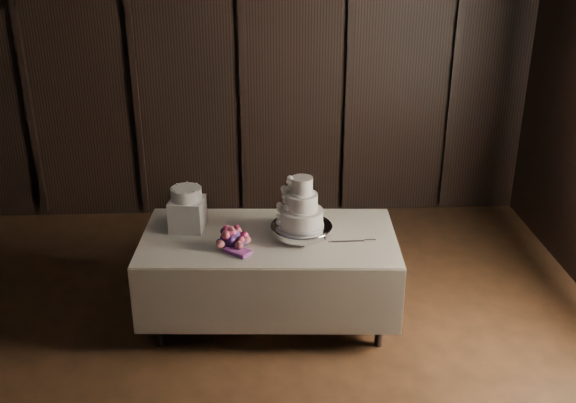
{
  "coord_description": "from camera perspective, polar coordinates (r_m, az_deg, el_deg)",
  "views": [
    {
      "loc": [
        0.15,
        -3.37,
        3.12
      ],
      "look_at": [
        0.37,
        1.35,
        1.05
      ],
      "focal_mm": 42.0,
      "sensor_mm": 36.0,
      "label": 1
    }
  ],
  "objects": [
    {
      "name": "small_cake",
      "position": [
        5.33,
        -8.61,
        0.65
      ],
      "size": [
        0.29,
        0.29,
        0.1
      ],
      "primitive_type": "cylinder",
      "rotation": [
        0.0,
        0.0,
        -0.23
      ],
      "color": "white",
      "rests_on": "box_pedestal"
    },
    {
      "name": "wedding_cake",
      "position": [
        5.15,
        0.85,
        -0.55
      ],
      "size": [
        0.37,
        0.33,
        0.4
      ],
      "rotation": [
        0.0,
        0.0,
        -0.01
      ],
      "color": "white",
      "rests_on": "cake_stand"
    },
    {
      "name": "bouquet",
      "position": [
        5.11,
        -4.85,
        -3.1
      ],
      "size": [
        0.49,
        0.51,
        0.2
      ],
      "primitive_type": null,
      "rotation": [
        0.0,
        0.0,
        -0.65
      ],
      "color": "#C9475A",
      "rests_on": "display_table"
    },
    {
      "name": "cake_stand",
      "position": [
        5.25,
        1.15,
        -2.49
      ],
      "size": [
        0.49,
        0.49,
        0.09
      ],
      "primitive_type": "cylinder",
      "rotation": [
        0.0,
        0.0,
        -0.01
      ],
      "color": "silver",
      "rests_on": "display_table"
    },
    {
      "name": "cake_knife",
      "position": [
        5.19,
        4.94,
        -3.4
      ],
      "size": [
        0.37,
        0.03,
        0.01
      ],
      "primitive_type": "cube",
      "rotation": [
        0.0,
        0.0,
        0.01
      ],
      "color": "silver",
      "rests_on": "display_table"
    },
    {
      "name": "display_table",
      "position": [
        5.44,
        -1.59,
        -6.15
      ],
      "size": [
        2.04,
        1.14,
        0.76
      ],
      "rotation": [
        0.0,
        0.0,
        -0.05
      ],
      "color": "beige",
      "rests_on": "ground"
    },
    {
      "name": "box_pedestal",
      "position": [
        5.4,
        -8.5,
        -1.04
      ],
      "size": [
        0.3,
        0.3,
        0.25
      ],
      "primitive_type": "cube",
      "rotation": [
        0.0,
        0.0,
        -0.15
      ],
      "color": "white",
      "rests_on": "display_table"
    },
    {
      "name": "room",
      "position": [
        3.74,
        -4.69,
        -2.05
      ],
      "size": [
        6.08,
        7.08,
        3.08
      ],
      "color": "black",
      "rests_on": "ground"
    }
  ]
}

